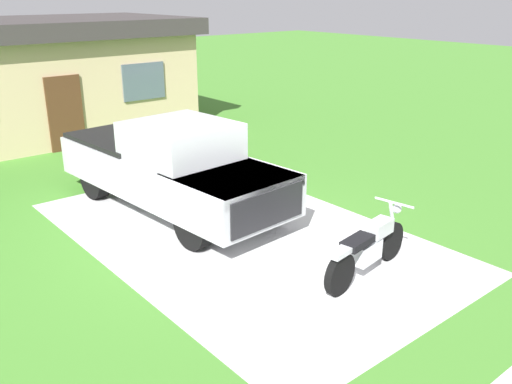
{
  "coord_description": "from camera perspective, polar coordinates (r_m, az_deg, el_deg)",
  "views": [
    {
      "loc": [
        -5.77,
        -7.37,
        4.3
      ],
      "look_at": [
        0.16,
        -0.25,
        0.9
      ],
      "focal_mm": 38.59,
      "sensor_mm": 36.0,
      "label": 1
    }
  ],
  "objects": [
    {
      "name": "ground_plane",
      "position": [
        10.3,
        -1.58,
        -4.52
      ],
      "size": [
        80.0,
        80.0,
        0.0
      ],
      "primitive_type": "plane",
      "color": "#427E2B"
    },
    {
      "name": "driveway_pad",
      "position": [
        10.3,
        -1.58,
        -4.51
      ],
      "size": [
        4.97,
        8.05,
        0.01
      ],
      "primitive_type": "cube",
      "color": "#BEBEBE",
      "rests_on": "ground"
    },
    {
      "name": "motorcycle",
      "position": [
        8.92,
        11.53,
        -5.71
      ],
      "size": [
        2.2,
        0.72,
        1.09
      ],
      "color": "black",
      "rests_on": "ground"
    },
    {
      "name": "pickup_truck",
      "position": [
        11.38,
        -8.99,
        2.8
      ],
      "size": [
        2.4,
        5.75,
        1.9
      ],
      "color": "black",
      "rests_on": "ground"
    },
    {
      "name": "neighbor_house",
      "position": [
        18.73,
        -22.3,
        10.99
      ],
      "size": [
        9.6,
        5.6,
        3.5
      ],
      "color": "tan",
      "rests_on": "ground"
    }
  ]
}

